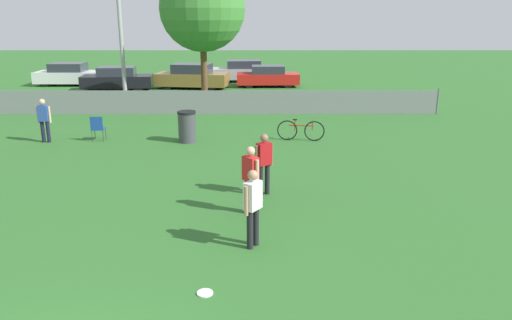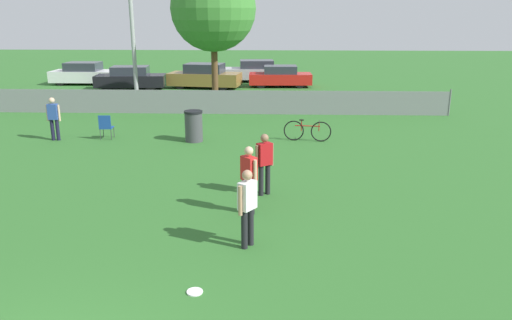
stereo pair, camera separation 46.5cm
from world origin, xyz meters
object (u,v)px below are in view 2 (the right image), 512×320
parked_car_silver (257,71)px  player_receiver_white (247,204)px  player_thrower_red (249,176)px  frisbee_disc (195,292)px  parked_car_white (84,74)px  player_defender_red (264,160)px  tree_near_pole (213,9)px  light_pole (131,3)px  parked_car_tan (205,76)px  spectator_in_blue (54,116)px  trash_bin (194,126)px  bicycle_sideline (307,131)px  parked_car_red (280,77)px  parked_car_dark (131,78)px  folding_chair_sideline (106,126)px

parked_car_silver → player_receiver_white: bearing=-93.2°
player_thrower_red → frisbee_disc: player_thrower_red is taller
frisbee_disc → parked_car_white: (-11.33, 25.28, 0.67)m
player_defender_red → parked_car_white: (-12.38, 20.51, -0.24)m
tree_near_pole → parked_car_white: size_ratio=1.66×
light_pole → parked_car_tan: (2.54, 6.47, -4.25)m
tree_near_pole → spectator_in_blue: size_ratio=4.30×
parked_car_tan → tree_near_pole: bearing=-69.3°
parked_car_tan → player_defender_red: bearing=-69.8°
trash_bin → player_receiver_white: bearing=-74.0°
bicycle_sideline → parked_car_red: (-0.89, 14.15, 0.26)m
parked_car_white → parked_car_dark: size_ratio=0.95×
parked_car_dark → trash_bin: bearing=-70.8°
spectator_in_blue → parked_car_red: 16.65m
trash_bin → parked_car_red: parked_car_red is taller
trash_bin → parked_car_white: bearing=122.8°
player_defender_red → bicycle_sideline: (1.44, 5.71, -0.53)m
bicycle_sideline → parked_car_red: parked_car_red is taller
folding_chair_sideline → parked_car_silver: bearing=-109.7°
player_defender_red → folding_chair_sideline: bearing=103.5°
trash_bin → parked_car_silver: bearing=84.4°
light_pole → parked_car_silver: size_ratio=1.89×
trash_bin → tree_near_pole: bearing=90.8°
folding_chair_sideline → parked_car_tan: size_ratio=0.20×
spectator_in_blue → bicycle_sideline: (9.26, 0.25, -0.51)m
folding_chair_sideline → player_defender_red: bearing=133.4°
folding_chair_sideline → parked_car_white: (-6.39, 14.84, 0.17)m
tree_near_pole → parked_car_dark: size_ratio=1.58×
spectator_in_blue → parked_car_tan: size_ratio=0.34×
player_receiver_white → trash_bin: bearing=50.2°
folding_chair_sideline → trash_bin: bearing=173.9°
player_receiver_white → player_thrower_red: same height
trash_bin → folding_chair_sideline: bearing=177.1°
light_pole → spectator_in_blue: size_ratio=5.32×
bicycle_sideline → parked_car_dark: (-10.06, 12.53, 0.30)m
player_receiver_white → folding_chair_sideline: 10.40m
player_defender_red → player_thrower_red: 1.28m
frisbee_disc → trash_bin: (-1.64, 10.27, 0.55)m
tree_near_pole → parked_car_silver: (1.76, 9.22, -4.02)m
spectator_in_blue → frisbee_disc: size_ratio=5.74×
folding_chair_sideline → parked_car_dark: bearing=-81.3°
light_pole → player_receiver_white: (6.45, -15.61, -4.05)m
parked_car_dark → parked_car_red: 9.31m
spectator_in_blue → bicycle_sideline: spectator_in_blue is taller
light_pole → parked_car_tan: 8.15m
folding_chair_sideline → parked_car_white: parked_car_white is taller
tree_near_pole → trash_bin: size_ratio=6.04×
player_defender_red → bicycle_sideline: player_defender_red is taller
parked_car_silver → parked_car_tan: bearing=-139.2°
light_pole → trash_bin: size_ratio=7.46×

